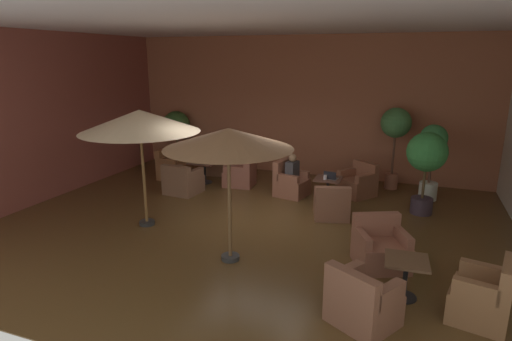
% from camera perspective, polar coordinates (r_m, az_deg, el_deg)
% --- Properties ---
extents(ground_plane, '(10.74, 8.94, 0.02)m').
position_cam_1_polar(ground_plane, '(9.06, -1.00, -7.38)').
color(ground_plane, brown).
extents(wall_back_brick, '(10.74, 0.08, 4.06)m').
position_cam_1_polar(wall_back_brick, '(12.68, 6.41, 8.53)').
color(wall_back_brick, '#A35E41').
rests_on(wall_back_brick, ground_plane).
extents(wall_left_accent, '(0.08, 8.94, 4.06)m').
position_cam_1_polar(wall_left_accent, '(11.55, -26.63, 6.42)').
color(wall_left_accent, brown).
rests_on(wall_left_accent, ground_plane).
extents(ceiling_slab, '(10.74, 8.94, 0.06)m').
position_cam_1_polar(ceiling_slab, '(8.40, -1.14, 19.44)').
color(ceiling_slab, silver).
rests_on(ceiling_slab, wall_back_brick).
extents(cafe_table_front_left, '(0.64, 0.64, 0.61)m').
position_cam_1_polar(cafe_table_front_left, '(10.41, 9.65, -1.78)').
color(cafe_table_front_left, black).
rests_on(cafe_table_front_left, ground_plane).
extents(armchair_front_left_north, '(1.07, 1.06, 0.84)m').
position_cam_1_polar(armchair_front_left_north, '(11.14, 13.53, -1.71)').
color(armchair_front_left_north, brown).
rests_on(armchair_front_left_north, ground_plane).
extents(armchair_front_left_east, '(0.87, 0.86, 0.90)m').
position_cam_1_polar(armchair_front_left_east, '(10.87, 4.64, -1.70)').
color(armchair_front_left_east, '#8F553E').
rests_on(armchair_front_left_east, ground_plane).
extents(armchair_front_left_south, '(0.92, 0.94, 0.78)m').
position_cam_1_polar(armchair_front_left_south, '(9.50, 10.12, -4.57)').
color(armchair_front_left_south, brown).
rests_on(armchair_front_left_south, ground_plane).
extents(cafe_table_front_right, '(0.65, 0.65, 0.61)m').
position_cam_1_polar(cafe_table_front_right, '(6.69, 19.52, -12.51)').
color(cafe_table_front_right, black).
rests_on(cafe_table_front_right, ground_plane).
extents(armchair_front_right_north, '(1.07, 1.06, 0.84)m').
position_cam_1_polar(armchair_front_right_north, '(7.59, 16.37, -10.00)').
color(armchair_front_right_north, '#8E5541').
rests_on(armchair_front_right_north, ground_plane).
extents(armchair_front_right_east, '(1.05, 1.02, 0.84)m').
position_cam_1_polar(armchair_front_right_east, '(6.00, 14.09, -16.82)').
color(armchair_front_right_east, brown).
rests_on(armchair_front_right_east, ground_plane).
extents(armchair_front_right_south, '(0.86, 0.88, 0.92)m').
position_cam_1_polar(armchair_front_right_south, '(6.63, 28.25, -14.86)').
color(armchair_front_right_south, '#8D5F3D').
rests_on(armchair_front_right_south, ground_plane).
extents(cafe_table_mid_center, '(0.77, 0.77, 0.61)m').
position_cam_1_polar(cafe_table_mid_center, '(11.97, -6.93, 0.58)').
color(cafe_table_mid_center, black).
rests_on(cafe_table_mid_center, ground_plane).
extents(armchair_mid_center_north, '(0.85, 0.89, 0.88)m').
position_cam_1_polar(armchair_mid_center_north, '(13.00, -5.47, 1.10)').
color(armchair_mid_center_north, brown).
rests_on(armchair_mid_center_north, ground_plane).
extents(armchair_mid_center_east, '(0.78, 0.85, 0.88)m').
position_cam_1_polar(armchair_mid_center_east, '(12.59, -11.09, 0.39)').
color(armchair_mid_center_east, brown).
rests_on(armchair_mid_center_east, ground_plane).
extents(armchair_mid_center_south, '(0.88, 0.87, 0.80)m').
position_cam_1_polar(armchair_mid_center_south, '(11.17, -9.84, -1.51)').
color(armchair_mid_center_south, brown).
rests_on(armchair_mid_center_south, ground_plane).
extents(armchair_mid_center_west, '(0.84, 0.76, 0.80)m').
position_cam_1_polar(armchair_mid_center_west, '(11.66, -2.05, -0.60)').
color(armchair_mid_center_west, '#905241').
rests_on(armchair_mid_center_west, ground_plane).
extents(patio_umbrella_tall_red, '(2.40, 2.40, 2.44)m').
position_cam_1_polar(patio_umbrella_tall_red, '(8.80, -15.36, 6.39)').
color(patio_umbrella_tall_red, '#2D2D2D').
rests_on(patio_umbrella_tall_red, ground_plane).
extents(patio_umbrella_center_beige, '(2.16, 2.16, 2.33)m').
position_cam_1_polar(patio_umbrella_center_beige, '(6.93, -3.74, 4.21)').
color(patio_umbrella_center_beige, '#2D2D2D').
rests_on(patio_umbrella_center_beige, ground_plane).
extents(potted_tree_left_corner, '(0.66, 0.66, 1.88)m').
position_cam_1_polar(potted_tree_left_corner, '(11.14, 22.63, 2.49)').
color(potted_tree_left_corner, silver).
rests_on(potted_tree_left_corner, ground_plane).
extents(potted_tree_mid_left, '(0.79, 0.79, 2.18)m').
position_cam_1_polar(potted_tree_mid_left, '(11.70, 18.26, 5.39)').
color(potted_tree_mid_left, '#A8674D').
rests_on(potted_tree_mid_left, ground_plane).
extents(potted_tree_mid_right, '(0.88, 0.88, 1.87)m').
position_cam_1_polar(potted_tree_mid_right, '(10.05, 21.95, 1.55)').
color(potted_tree_mid_right, '#392B37').
rests_on(potted_tree_mid_right, ground_plane).
extents(potted_tree_right_corner, '(0.88, 0.88, 1.78)m').
position_cam_1_polar(potted_tree_right_corner, '(13.88, -10.66, 5.75)').
color(potted_tree_right_corner, '#AB6140').
rests_on(potted_tree_right_corner, ground_plane).
extents(patron_blue_shirt, '(0.30, 0.41, 0.66)m').
position_cam_1_polar(patron_blue_shirt, '(10.74, 4.91, 0.33)').
color(patron_blue_shirt, '#3C393C').
rests_on(patron_blue_shirt, ground_plane).
extents(iced_drink_cup, '(0.08, 0.08, 0.11)m').
position_cam_1_polar(iced_drink_cup, '(10.23, 9.29, -0.92)').
color(iced_drink_cup, white).
rests_on(iced_drink_cup, cafe_table_front_left).
extents(open_laptop, '(0.34, 0.27, 0.20)m').
position_cam_1_polar(open_laptop, '(10.29, 9.99, -0.87)').
color(open_laptop, '#9EA0A5').
rests_on(open_laptop, cafe_table_front_left).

